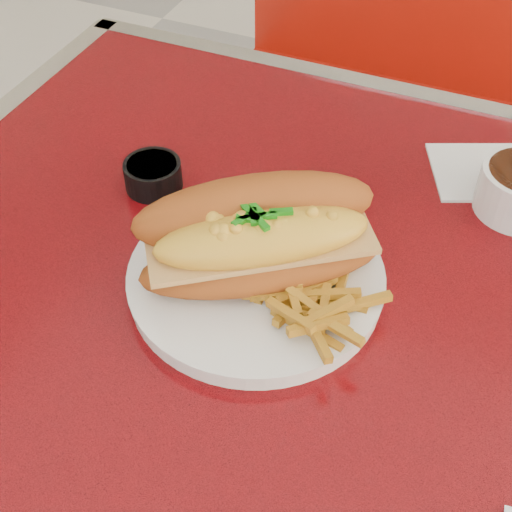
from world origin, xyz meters
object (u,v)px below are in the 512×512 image
at_px(diner_table, 421,449).
at_px(booth_bench_far, 490,208).
at_px(dinner_plate, 256,279).
at_px(sauce_cup_left, 153,174).
at_px(mac_hoagie, 259,236).
at_px(fork, 317,290).

height_order(diner_table, booth_bench_far, booth_bench_far).
height_order(dinner_plate, sauce_cup_left, sauce_cup_left).
relative_size(booth_bench_far, dinner_plate, 4.61).
height_order(booth_bench_far, mac_hoagie, booth_bench_far).
height_order(booth_bench_far, dinner_plate, booth_bench_far).
distance_m(diner_table, booth_bench_far, 0.87).
xyz_separation_m(mac_hoagie, fork, (0.06, -0.00, -0.04)).
xyz_separation_m(diner_table, sauce_cup_left, (-0.35, 0.10, 0.18)).
relative_size(diner_table, fork, 8.49).
distance_m(mac_hoagie, sauce_cup_left, 0.19).
height_order(dinner_plate, mac_hoagie, mac_hoagie).
height_order(mac_hoagie, fork, mac_hoagie).
xyz_separation_m(diner_table, booth_bench_far, (0.00, 0.81, -0.32)).
bearing_deg(sauce_cup_left, fork, -22.01).
distance_m(fork, sauce_cup_left, 0.24).
bearing_deg(dinner_plate, mac_hoagie, 85.80).
bearing_deg(fork, dinner_plate, 98.99).
xyz_separation_m(dinner_plate, sauce_cup_left, (-0.16, 0.09, 0.01)).
bearing_deg(booth_bench_far, diner_table, -90.00).
relative_size(booth_bench_far, fork, 8.28).
bearing_deg(booth_bench_far, fork, -99.20).
bearing_deg(mac_hoagie, booth_bench_far, 41.50).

